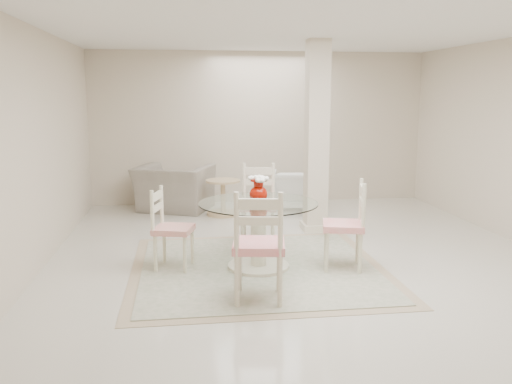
{
  "coord_description": "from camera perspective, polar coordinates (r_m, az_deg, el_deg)",
  "views": [
    {
      "loc": [
        -1.38,
        -6.2,
        1.96
      ],
      "look_at": [
        -0.57,
        -0.16,
        0.85
      ],
      "focal_mm": 38.0,
      "sensor_mm": 36.0,
      "label": 1
    }
  ],
  "objects": [
    {
      "name": "area_rug",
      "position": [
        6.21,
        0.25,
        -8.0
      ],
      "size": [
        2.85,
        2.85,
        0.02
      ],
      "color": "tan",
      "rests_on": "ground"
    },
    {
      "name": "dining_chair_south",
      "position": [
        5.04,
        0.29,
        -4.89
      ],
      "size": [
        0.55,
        0.55,
        1.21
      ],
      "rotation": [
        0.0,
        0.0,
        2.98
      ],
      "color": "beige",
      "rests_on": "ground"
    },
    {
      "name": "dining_chair_west",
      "position": [
        6.15,
        -9.27,
        -3.18
      ],
      "size": [
        0.5,
        0.5,
        1.02
      ],
      "rotation": [
        0.0,
        0.0,
        1.3
      ],
      "color": "#EDE7C3",
      "rests_on": "ground"
    },
    {
      "name": "recliner_taupe",
      "position": [
        9.27,
        -8.61,
        0.4
      ],
      "size": [
        1.47,
        1.39,
        0.76
      ],
      "primitive_type": "imported",
      "rotation": [
        0.0,
        0.0,
        2.76
      ],
      "color": "gray",
      "rests_on": "ground"
    },
    {
      "name": "side_table",
      "position": [
        8.85,
        -3.48,
        -0.72
      ],
      "size": [
        0.56,
        0.56,
        0.58
      ],
      "color": "tan",
      "rests_on": "ground"
    },
    {
      "name": "column",
      "position": [
        7.75,
        6.4,
        5.75
      ],
      "size": [
        0.3,
        0.3,
        2.7
      ],
      "primitive_type": "cube",
      "color": "beige",
      "rests_on": "ground"
    },
    {
      "name": "armchair_white",
      "position": [
        9.3,
        3.99,
        0.23
      ],
      "size": [
        0.85,
        0.87,
        0.67
      ],
      "primitive_type": "imported",
      "rotation": [
        0.0,
        0.0,
        2.94
      ],
      "color": "white",
      "rests_on": "ground"
    },
    {
      "name": "ground",
      "position": [
        6.65,
        4.68,
        -6.86
      ],
      "size": [
        7.0,
        7.0,
        0.0
      ],
      "primitive_type": "plane",
      "color": "beige",
      "rests_on": "ground"
    },
    {
      "name": "red_vase",
      "position": [
        5.98,
        0.3,
        0.36
      ],
      "size": [
        0.23,
        0.22,
        0.31
      ],
      "color": "#A11104",
      "rests_on": "dining_table"
    },
    {
      "name": "dining_chair_east",
      "position": [
        6.13,
        9.86,
        -2.77
      ],
      "size": [
        0.54,
        0.54,
        1.11
      ],
      "rotation": [
        0.0,
        0.0,
        -1.81
      ],
      "color": "beige",
      "rests_on": "ground"
    },
    {
      "name": "room_shell",
      "position": [
        6.35,
        4.93,
        9.35
      ],
      "size": [
        6.02,
        7.02,
        2.71
      ],
      "color": "beige",
      "rests_on": "ground"
    },
    {
      "name": "dining_chair_north",
      "position": [
        7.05,
        0.24,
        -0.68
      ],
      "size": [
        0.54,
        0.54,
        1.17
      ],
      "rotation": [
        0.0,
        0.0,
        -0.17
      ],
      "color": "beige",
      "rests_on": "ground"
    },
    {
      "name": "dining_table",
      "position": [
        6.1,
        0.25,
        -4.59
      ],
      "size": [
        1.33,
        1.33,
        0.77
      ],
      "rotation": [
        0.0,
        0.0,
        -0.13
      ],
      "color": "beige",
      "rests_on": "ground"
    }
  ]
}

